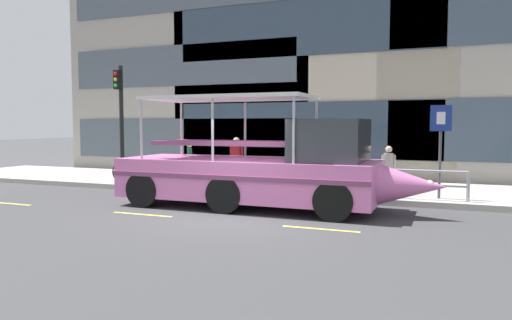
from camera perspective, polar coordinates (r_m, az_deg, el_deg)
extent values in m
plane|color=#3D3D3F|center=(12.61, -2.21, -6.60)|extent=(120.00, 120.00, 0.00)
cube|color=#A8A59E|center=(17.80, 5.13, -3.15)|extent=(32.00, 4.80, 0.18)
cube|color=#B2ADA3|center=(15.45, 2.49, -4.26)|extent=(32.00, 0.18, 0.18)
cube|color=#DBD64C|center=(16.32, -27.28, -4.58)|extent=(1.80, 0.12, 0.01)
cube|color=#DBD64C|center=(13.12, -13.29, -6.28)|extent=(1.80, 0.12, 0.01)
cube|color=#DBD64C|center=(11.13, 7.63, -8.08)|extent=(1.80, 0.12, 0.01)
cube|color=#4C5660|center=(22.96, -9.18, 2.50)|extent=(11.57, 0.06, 1.87)
cube|color=#4C5660|center=(23.11, -9.28, 10.98)|extent=(11.57, 0.06, 1.87)
cube|color=#2D3D4C|center=(20.53, 5.34, 3.56)|extent=(11.35, 0.06, 2.35)
cube|color=#2D3D4C|center=(20.92, 5.42, 15.36)|extent=(11.35, 0.06, 2.35)
cylinder|color=#9EA0A8|center=(15.69, 2.60, -0.70)|extent=(11.39, 0.07, 0.07)
cylinder|color=#9EA0A8|center=(15.73, 2.59, -2.23)|extent=(11.39, 0.06, 0.06)
cylinder|color=#9EA0A8|center=(18.39, -14.43, -1.43)|extent=(0.09, 0.09, 0.84)
cylinder|color=#9EA0A8|center=(17.34, -9.35, -1.68)|extent=(0.09, 0.09, 0.84)
cylinder|color=#9EA0A8|center=(16.45, -3.67, -1.96)|extent=(0.09, 0.09, 0.84)
cylinder|color=#9EA0A8|center=(15.73, 2.59, -2.23)|extent=(0.09, 0.09, 0.84)
cylinder|color=#9EA0A8|center=(15.22, 9.37, -2.50)|extent=(0.09, 0.09, 0.84)
cylinder|color=#9EA0A8|center=(14.93, 16.51, -2.75)|extent=(0.09, 0.09, 0.84)
cylinder|color=#9EA0A8|center=(14.89, 23.81, -2.95)|extent=(0.09, 0.09, 0.84)
cylinder|color=black|center=(19.29, -15.61, 4.14)|extent=(0.16, 0.16, 4.43)
cube|color=black|center=(19.21, -16.07, 9.10)|extent=(0.24, 0.20, 0.72)
sphere|color=red|center=(19.14, -16.29, 9.78)|extent=(0.14, 0.14, 0.14)
sphere|color=gold|center=(19.12, -16.28, 9.12)|extent=(0.14, 0.14, 0.14)
sphere|color=green|center=(19.11, -16.26, 8.46)|extent=(0.14, 0.14, 0.14)
cylinder|color=#4C4F54|center=(15.19, 20.94, 0.83)|extent=(0.08, 0.08, 2.72)
cube|color=navy|center=(15.12, 21.04, 4.65)|extent=(0.60, 0.04, 0.76)
cube|color=white|center=(15.10, 21.04, 4.65)|extent=(0.24, 0.01, 0.36)
torus|color=black|center=(18.64, -13.27, -1.55)|extent=(0.70, 0.04, 0.70)
torus|color=black|center=(19.25, -15.81, -1.42)|extent=(0.70, 0.04, 0.70)
cylinder|color=#B21919|center=(18.92, -14.57, -1.01)|extent=(0.95, 0.04, 0.04)
cylinder|color=#B21919|center=(19.02, -15.02, -0.57)|extent=(0.19, 0.04, 0.51)
cube|color=black|center=(19.02, -15.13, 0.28)|extent=(0.20, 0.08, 0.06)
cylinder|color=#A5A5AA|center=(18.62, -13.40, -0.02)|extent=(0.03, 0.46, 0.03)
cube|color=pink|center=(13.81, -0.99, -2.17)|extent=(7.34, 2.53, 1.11)
cone|color=pink|center=(12.77, 17.98, -2.90)|extent=(1.65, 1.06, 1.06)
cylinder|color=pink|center=(15.59, -13.54, -1.56)|extent=(0.37, 1.06, 1.06)
cube|color=#783F64|center=(12.62, -3.25, -2.15)|extent=(7.34, 0.04, 0.12)
sphere|color=white|center=(12.75, 19.84, -2.73)|extent=(0.22, 0.22, 0.22)
cube|color=#33383D|center=(12.99, 8.76, 2.33)|extent=(1.84, 2.13, 1.13)
cube|color=silver|center=(13.96, -3.11, 7.33)|extent=(4.77, 2.33, 0.10)
cylinder|color=#B2B2B7|center=(14.23, 7.15, 3.64)|extent=(0.07, 0.07, 1.69)
cylinder|color=#B2B2B7|center=(12.09, 4.48, 3.56)|extent=(0.07, 0.07, 1.69)
cylinder|color=#B2B2B7|center=(14.96, -1.30, 3.70)|extent=(0.07, 0.07, 1.69)
cylinder|color=#B2B2B7|center=(12.94, -5.17, 3.60)|extent=(0.07, 0.07, 1.69)
cylinder|color=#B2B2B7|center=(15.98, -8.81, 3.68)|extent=(0.07, 0.07, 1.69)
cylinder|color=#B2B2B7|center=(14.11, -13.42, 3.55)|extent=(0.07, 0.07, 1.69)
cube|color=#783F64|center=(14.51, -2.08, 2.11)|extent=(4.39, 0.28, 0.12)
cube|color=#783F64|center=(13.40, -4.17, 1.93)|extent=(4.39, 0.28, 0.12)
cylinder|color=black|center=(14.18, 11.21, -3.43)|extent=(1.00, 0.28, 1.00)
cylinder|color=black|center=(11.92, 9.15, -4.85)|extent=(1.00, 0.28, 1.00)
cylinder|color=black|center=(14.99, 0.08, -2.94)|extent=(1.00, 0.28, 1.00)
cylinder|color=black|center=(12.87, -3.75, -4.13)|extent=(1.00, 0.28, 1.00)
cylinder|color=black|center=(16.10, -8.45, -2.49)|extent=(1.00, 0.28, 1.00)
cylinder|color=black|center=(14.15, -13.21, -3.47)|extent=(1.00, 0.28, 1.00)
cylinder|color=black|center=(15.81, 15.62, -2.52)|extent=(0.10, 0.10, 0.75)
cylinder|color=black|center=(15.79, 15.09, -2.51)|extent=(0.10, 0.10, 0.75)
cube|color=#B7B2A8|center=(15.74, 15.40, -0.19)|extent=(0.31, 0.23, 0.53)
cylinder|color=#B7B2A8|center=(15.77, 16.07, -0.29)|extent=(0.07, 0.07, 0.48)
cylinder|color=#B7B2A8|center=(15.72, 14.73, -0.28)|extent=(0.07, 0.07, 0.48)
sphere|color=beige|center=(15.72, 15.43, 1.23)|extent=(0.21, 0.21, 0.21)
cylinder|color=#47423D|center=(16.27, 3.84, -2.14)|extent=(0.10, 0.10, 0.78)
cylinder|color=#47423D|center=(16.36, 4.26, -2.10)|extent=(0.10, 0.10, 0.78)
cube|color=#236B47|center=(16.26, 4.06, 0.21)|extent=(0.30, 0.34, 0.55)
cylinder|color=#236B47|center=(16.13, 3.54, 0.08)|extent=(0.07, 0.07, 0.50)
cylinder|color=#236B47|center=(16.38, 4.58, 0.14)|extent=(0.07, 0.07, 0.50)
sphere|color=beige|center=(16.23, 4.07, 1.63)|extent=(0.21, 0.21, 0.21)
cylinder|color=#47423D|center=(17.11, -2.58, -1.68)|extent=(0.11, 0.11, 0.86)
cylinder|color=#47423D|center=(17.03, -2.07, -1.70)|extent=(0.11, 0.11, 0.86)
cube|color=maroon|center=(17.01, -2.33, 0.78)|extent=(0.34, 0.21, 0.61)
cylinder|color=maroon|center=(17.11, -2.96, 0.70)|extent=(0.08, 0.08, 0.55)
cylinder|color=maroon|center=(16.91, -1.69, 0.66)|extent=(0.08, 0.08, 0.55)
sphere|color=tan|center=(16.99, -2.34, 2.29)|extent=(0.24, 0.24, 0.24)
cylinder|color=#1E2338|center=(17.91, -7.87, -1.60)|extent=(0.10, 0.10, 0.77)
cylinder|color=#1E2338|center=(18.06, -7.83, -1.55)|extent=(0.10, 0.10, 0.77)
cube|color=#236B47|center=(17.93, -7.87, 0.52)|extent=(0.28, 0.33, 0.55)
cylinder|color=#236B47|center=(17.75, -7.91, 0.40)|extent=(0.07, 0.07, 0.49)
cylinder|color=#236B47|center=(18.13, -7.83, 0.48)|extent=(0.07, 0.07, 0.49)
sphere|color=beige|center=(17.91, -7.88, 1.80)|extent=(0.21, 0.21, 0.21)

